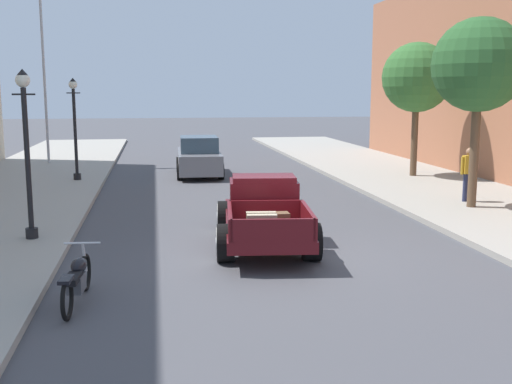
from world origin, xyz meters
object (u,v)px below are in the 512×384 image
object	(u,v)px
car_background_grey	(199,157)
flagpole	(48,41)
motorcycle_parked	(77,279)
pedestrian_sidewalk_right	(469,171)
street_tree_second	(417,78)
street_lamp_far	(75,121)
street_lamp_near	(26,142)
street_tree_nearest	(479,66)
hotrod_truck_maroon	(264,211)

from	to	relation	value
car_background_grey	flagpole	xyz separation A→B (m)	(-6.54, 4.37, 5.00)
motorcycle_parked	pedestrian_sidewalk_right	distance (m)	13.04
flagpole	street_tree_second	world-z (taller)	flagpole
flagpole	street_lamp_far	bearing A→B (deg)	-73.36
car_background_grey	flagpole	size ratio (longest dim) A/B	0.47
street_lamp_near	street_tree_nearest	xyz separation A→B (m)	(12.00, 2.03, 1.84)
motorcycle_parked	street_tree_second	distance (m)	17.85
street_lamp_near	street_lamp_far	world-z (taller)	same
street_lamp_far	hotrod_truck_maroon	bearing A→B (deg)	-62.40
street_tree_nearest	street_tree_second	bearing A→B (deg)	80.78
street_lamp_far	street_tree_nearest	size ratio (longest dim) A/B	0.71
pedestrian_sidewalk_right	car_background_grey	bearing A→B (deg)	132.63
motorcycle_parked	street_lamp_far	size ratio (longest dim) A/B	0.55
street_lamp_near	street_lamp_far	bearing A→B (deg)	90.69
street_lamp_near	motorcycle_parked	bearing A→B (deg)	-70.78
car_background_grey	pedestrian_sidewalk_right	size ratio (longest dim) A/B	2.63
street_lamp_near	street_tree_nearest	world-z (taller)	street_tree_nearest
hotrod_truck_maroon	flagpole	size ratio (longest dim) A/B	0.55
car_background_grey	street_lamp_far	world-z (taller)	street_lamp_far
hotrod_truck_maroon	motorcycle_parked	bearing A→B (deg)	-135.83
hotrod_truck_maroon	pedestrian_sidewalk_right	world-z (taller)	pedestrian_sidewalk_right
street_lamp_near	pedestrian_sidewalk_right	bearing A→B (deg)	13.19
pedestrian_sidewalk_right	street_lamp_far	distance (m)	14.26
motorcycle_parked	flagpole	bearing A→B (deg)	99.67
hotrod_truck_maroon	street_lamp_far	distance (m)	11.85
car_background_grey	flagpole	distance (m)	9.33
street_lamp_near	street_tree_second	xyz separation A→B (m)	(13.09, 8.74, 1.63)
hotrod_truck_maroon	street_tree_nearest	world-z (taller)	street_tree_nearest
pedestrian_sidewalk_right	street_lamp_near	world-z (taller)	street_lamp_near
motorcycle_parked	street_tree_nearest	xyz separation A→B (m)	(10.48, 6.41, 3.78)
pedestrian_sidewalk_right	street_lamp_near	xyz separation A→B (m)	(-12.33, -2.89, 1.30)
car_background_grey	street_tree_nearest	size ratio (longest dim) A/B	0.80
hotrod_truck_maroon	flagpole	distance (m)	18.50
hotrod_truck_maroon	flagpole	xyz separation A→B (m)	(-7.20, 16.29, 5.02)
street_lamp_near	street_lamp_far	distance (m)	9.71
motorcycle_parked	street_tree_nearest	distance (m)	12.85
car_background_grey	street_lamp_far	size ratio (longest dim) A/B	1.13
hotrod_truck_maroon	car_background_grey	bearing A→B (deg)	93.15
street_tree_nearest	motorcycle_parked	bearing A→B (deg)	-148.55
hotrod_truck_maroon	pedestrian_sidewalk_right	xyz separation A→B (m)	(7.01, 3.58, 0.33)
motorcycle_parked	car_background_grey	bearing A→B (deg)	78.63
motorcycle_parked	car_background_grey	xyz separation A→B (m)	(3.14, 15.60, 0.33)
hotrod_truck_maroon	pedestrian_sidewalk_right	distance (m)	7.88
hotrod_truck_maroon	pedestrian_sidewalk_right	size ratio (longest dim) A/B	3.07
car_background_grey	street_lamp_near	world-z (taller)	street_lamp_near
car_background_grey	pedestrian_sidewalk_right	distance (m)	11.33
street_lamp_near	street_lamp_far	size ratio (longest dim) A/B	1.00
hotrod_truck_maroon	car_background_grey	world-z (taller)	car_background_grey
car_background_grey	pedestrian_sidewalk_right	bearing A→B (deg)	-47.37
street_lamp_near	street_tree_nearest	bearing A→B (deg)	9.59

